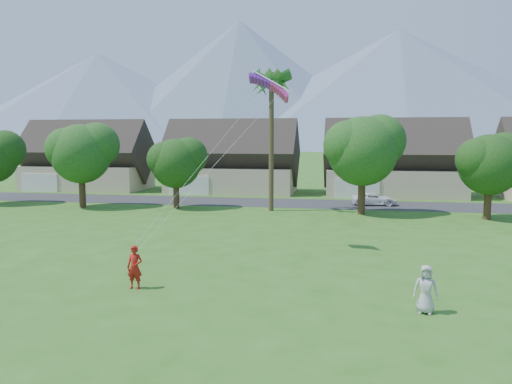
% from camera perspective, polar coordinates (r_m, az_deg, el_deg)
% --- Properties ---
extents(ground, '(500.00, 500.00, 0.00)m').
position_cam_1_polar(ground, '(17.82, -6.04, -15.87)').
color(ground, '#2D6019').
rests_on(ground, ground).
extents(street, '(90.00, 7.00, 0.01)m').
position_cam_1_polar(street, '(50.48, 4.92, -1.29)').
color(street, '#2D2D30').
rests_on(street, ground).
extents(kite_flyer, '(0.72, 0.49, 1.95)m').
position_cam_1_polar(kite_flyer, '(22.93, -13.69, -8.36)').
color(kite_flyer, '#AA1A13').
rests_on(kite_flyer, ground).
extents(watcher, '(0.99, 0.72, 1.87)m').
position_cam_1_polar(watcher, '(20.42, 18.83, -10.48)').
color(watcher, '#B8B8B3').
rests_on(watcher, ground).
extents(parked_car, '(4.51, 2.39, 1.21)m').
position_cam_1_polar(parked_car, '(50.25, 13.37, -0.79)').
color(parked_car, white).
rests_on(parked_car, ground).
extents(mountain_ridge, '(540.00, 240.00, 70.00)m').
position_cam_1_polar(mountain_ridge, '(276.76, 11.75, 10.90)').
color(mountain_ridge, slate).
rests_on(mountain_ridge, ground).
extents(houses_row, '(72.75, 8.19, 8.86)m').
position_cam_1_polar(houses_row, '(59.04, 6.27, 3.16)').
color(houses_row, beige).
rests_on(houses_row, ground).
extents(tree_row, '(62.27, 6.67, 8.45)m').
position_cam_1_polar(tree_row, '(44.15, 2.74, 3.99)').
color(tree_row, '#47301C').
rests_on(tree_row, ground).
extents(fan_palm, '(3.00, 3.00, 13.80)m').
position_cam_1_polar(fan_palm, '(45.10, 1.79, 12.84)').
color(fan_palm, '#4C3D26').
rests_on(fan_palm, ground).
extents(parafoil_kite, '(2.61, 1.05, 0.50)m').
position_cam_1_polar(parafoil_kite, '(29.40, 1.68, 12.13)').
color(parafoil_kite, purple).
rests_on(parafoil_kite, ground).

